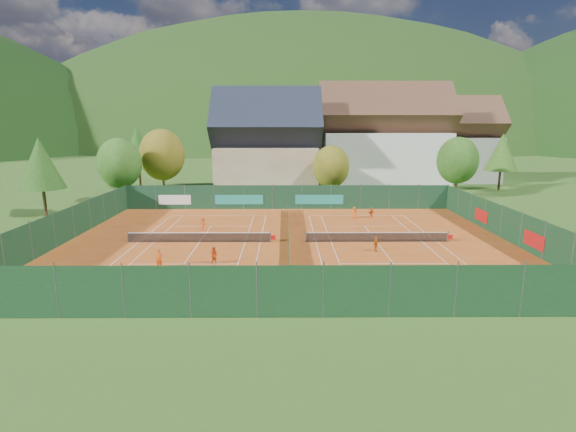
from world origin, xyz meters
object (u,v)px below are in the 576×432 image
(ball_hopper, at_px, (446,273))
(player_left_far, at_px, (203,224))
(player_left_mid, at_px, (214,256))
(player_right_far_b, at_px, (371,213))
(hotel_block_b, at_px, (450,145))
(player_left_near, at_px, (159,259))
(hotel_block_a, at_px, (383,143))
(player_right_far_a, at_px, (354,213))
(player_right_near, at_px, (376,244))
(chalet, at_px, (267,149))

(ball_hopper, bearing_deg, player_left_far, 142.49)
(player_left_mid, distance_m, player_right_far_b, 22.65)
(hotel_block_b, distance_m, player_right_far_b, 39.83)
(player_left_near, bearing_deg, player_left_far, 83.71)
(player_right_far_b, bearing_deg, hotel_block_a, -141.98)
(hotel_block_a, bearing_deg, player_right_far_a, -108.27)
(hotel_block_b, distance_m, player_right_near, 52.59)
(player_left_mid, bearing_deg, player_right_far_b, 68.20)
(player_right_far_a, height_order, player_right_far_b, player_right_far_a)
(player_left_far, bearing_deg, ball_hopper, 153.93)
(hotel_block_a, distance_m, player_left_near, 50.78)
(hotel_block_b, bearing_deg, ball_hopper, -109.68)
(player_left_near, bearing_deg, player_right_far_b, 42.17)
(ball_hopper, xyz_separation_m, player_right_near, (-3.32, 7.11, 0.10))
(player_left_mid, distance_m, player_right_near, 13.40)
(player_left_near, height_order, player_right_near, player_left_near)
(ball_hopper, relative_size, player_right_near, 0.61)
(chalet, xyz_separation_m, ball_hopper, (13.63, -40.18, -6.07))
(chalet, distance_m, player_left_far, 26.78)
(ball_hopper, relative_size, player_left_near, 0.55)
(player_left_near, xyz_separation_m, player_left_far, (1.12, 11.83, -0.06))
(hotel_block_b, distance_m, ball_hopper, 57.86)
(hotel_block_b, relative_size, player_left_mid, 12.66)
(hotel_block_a, xyz_separation_m, hotel_block_b, (14.00, 8.00, -0.76))
(chalet, distance_m, ball_hopper, 42.86)
(ball_hopper, bearing_deg, player_right_far_b, 93.26)
(player_right_near, xyz_separation_m, player_right_far_a, (0.24, 13.44, 0.01))
(player_left_mid, height_order, player_left_far, player_left_mid)
(player_right_far_a, bearing_deg, player_right_far_b, -171.36)
(hotel_block_b, bearing_deg, chalet, -157.01)
(player_left_mid, bearing_deg, player_right_far_a, 71.95)
(hotel_block_a, relative_size, player_left_near, 14.84)
(ball_hopper, xyz_separation_m, player_left_near, (-20.20, 2.82, 0.17))
(player_right_near, relative_size, player_right_far_a, 0.99)
(ball_hopper, height_order, player_right_near, player_right_near)
(hotel_block_b, bearing_deg, player_right_near, -115.75)
(player_left_mid, distance_m, player_right_far_a, 21.38)
(player_left_far, xyz_separation_m, player_right_far_a, (15.99, 5.90, -0.00))
(hotel_block_a, height_order, ball_hopper, hotel_block_a)
(chalet, distance_m, player_right_far_b, 23.98)
(ball_hopper, xyz_separation_m, player_left_far, (-19.08, 14.65, 0.11))
(hotel_block_a, height_order, player_left_near, hotel_block_a)
(hotel_block_a, relative_size, player_right_far_b, 17.64)
(hotel_block_b, height_order, player_left_mid, hotel_block_b)
(chalet, xyz_separation_m, player_left_near, (-6.57, -37.36, -5.90))
(player_right_far_b, bearing_deg, player_left_mid, 10.51)
(hotel_block_b, relative_size, player_left_far, 13.03)
(chalet, height_order, player_right_far_a, chalet)
(chalet, distance_m, player_right_near, 35.14)
(player_right_far_b, bearing_deg, player_right_far_a, -36.40)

